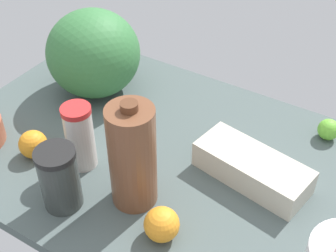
# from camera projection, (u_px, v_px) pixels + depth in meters

# --- Properties ---
(countertop) EXTENTS (1.20, 0.76, 0.03)m
(countertop) POSITION_uv_depth(u_px,v_px,m) (168.00, 160.00, 1.22)
(countertop) COLOR #495655
(countertop) RESTS_ON ground
(shaker_bottle) EXTENTS (0.09, 0.09, 0.16)m
(shaker_bottle) POSITION_uv_depth(u_px,v_px,m) (59.00, 178.00, 1.04)
(shaker_bottle) COLOR #323835
(shaker_bottle) RESTS_ON countertop
(egg_carton) EXTENTS (0.30, 0.16, 0.07)m
(egg_carton) POSITION_uv_depth(u_px,v_px,m) (252.00, 168.00, 1.12)
(egg_carton) COLOR beige
(egg_carton) RESTS_ON countertop
(tumbler_cup) EXTENTS (0.07, 0.07, 0.18)m
(tumbler_cup) POSITION_uv_depth(u_px,v_px,m) (80.00, 137.00, 1.13)
(tumbler_cup) COLOR beige
(tumbler_cup) RESTS_ON countertop
(chocolate_milk_jug) EXTENTS (0.11, 0.11, 0.28)m
(chocolate_milk_jug) POSITION_uv_depth(u_px,v_px,m) (132.00, 157.00, 1.02)
(chocolate_milk_jug) COLOR brown
(chocolate_milk_jug) RESTS_ON countertop
(watermelon) EXTENTS (0.27, 0.27, 0.26)m
(watermelon) POSITION_uv_depth(u_px,v_px,m) (93.00, 53.00, 1.36)
(watermelon) COLOR #36753D
(watermelon) RESTS_ON countertop
(lime_far_back) EXTENTS (0.06, 0.06, 0.06)m
(lime_far_back) POSITION_uv_depth(u_px,v_px,m) (329.00, 129.00, 1.25)
(lime_far_back) COLOR #63B533
(lime_far_back) RESTS_ON countertop
(orange_by_jug) EXTENTS (0.08, 0.08, 0.08)m
(orange_by_jug) POSITION_uv_depth(u_px,v_px,m) (162.00, 224.00, 0.99)
(orange_by_jug) COLOR orange
(orange_by_jug) RESTS_ON countertop
(orange_loose) EXTENTS (0.07, 0.07, 0.07)m
(orange_loose) POSITION_uv_depth(u_px,v_px,m) (33.00, 144.00, 1.19)
(orange_loose) COLOR orange
(orange_loose) RESTS_ON countertop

